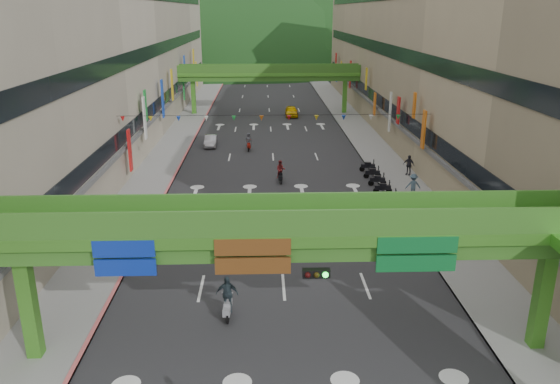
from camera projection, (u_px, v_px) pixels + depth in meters
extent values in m
cube|color=#28282B|center=(271.00, 136.00, 65.85)|extent=(18.00, 140.00, 0.02)
cube|color=gray|center=(180.00, 136.00, 65.49)|extent=(4.00, 140.00, 0.15)
cube|color=gray|center=(362.00, 135.00, 66.17)|extent=(4.00, 140.00, 0.15)
cube|color=#CC5959|center=(196.00, 136.00, 65.54)|extent=(0.20, 140.00, 0.18)
cube|color=gray|center=(346.00, 135.00, 66.11)|extent=(0.20, 140.00, 0.18)
cube|color=#9E937F|center=(105.00, 56.00, 62.26)|extent=(12.00, 95.00, 19.00)
cube|color=black|center=(161.00, 102.00, 64.13)|extent=(0.08, 90.25, 1.40)
cube|color=black|center=(158.00, 49.00, 62.23)|extent=(0.08, 90.25, 1.40)
cube|color=gray|center=(434.00, 55.00, 63.45)|extent=(12.00, 95.00, 19.00)
cube|color=black|center=(380.00, 101.00, 64.93)|extent=(0.08, 90.25, 1.40)
cube|color=black|center=(383.00, 49.00, 63.04)|extent=(0.08, 90.25, 1.40)
cube|color=#4C9E2D|center=(290.00, 232.00, 22.31)|extent=(28.00, 2.20, 0.50)
cube|color=#387223|center=(290.00, 246.00, 22.50)|extent=(28.00, 1.76, 0.70)
cube|color=#4C9E2D|center=(29.00, 309.00, 23.03)|extent=(0.60, 0.60, 4.80)
cube|color=#4C9E2D|center=(541.00, 300.00, 23.71)|extent=(0.60, 0.60, 4.80)
cube|color=#387223|center=(291.00, 224.00, 21.07)|extent=(28.00, 0.12, 1.10)
cube|color=#387223|center=(288.00, 205.00, 23.05)|extent=(28.00, 0.12, 1.10)
cube|color=navy|center=(125.00, 259.00, 21.27)|extent=(2.40, 0.12, 1.50)
cube|color=#593314|center=(253.00, 257.00, 21.43)|extent=(3.00, 0.12, 1.50)
cube|color=#0C5926|center=(417.00, 255.00, 21.63)|extent=(3.20, 0.12, 1.50)
cube|color=black|center=(316.00, 273.00, 21.57)|extent=(1.10, 0.28, 0.35)
cube|color=#4C9E2D|center=(269.00, 74.00, 78.26)|extent=(28.00, 2.20, 0.50)
cube|color=#387223|center=(269.00, 78.00, 78.45)|extent=(28.00, 1.76, 0.70)
cube|color=#4C9E2D|center=(194.00, 98.00, 78.98)|extent=(0.60, 0.60, 4.80)
cube|color=#4C9E2D|center=(345.00, 97.00, 79.66)|extent=(0.60, 0.60, 4.80)
cube|color=#387223|center=(269.00, 69.00, 77.03)|extent=(28.00, 0.12, 1.10)
cube|color=#387223|center=(269.00, 68.00, 79.00)|extent=(28.00, 0.12, 1.10)
ellipsoid|color=#1C4419|center=(217.00, 59.00, 169.70)|extent=(168.00, 140.00, 112.00)
ellipsoid|color=#1C4419|center=(336.00, 54.00, 189.92)|extent=(208.00, 176.00, 128.00)
cylinder|color=black|center=(275.00, 115.00, 44.93)|extent=(26.00, 0.03, 0.03)
cone|color=red|center=(123.00, 119.00, 44.62)|extent=(0.36, 0.36, 0.40)
cone|color=gold|center=(151.00, 119.00, 44.69)|extent=(0.36, 0.36, 0.40)
cone|color=#193FB2|center=(179.00, 119.00, 44.76)|extent=(0.36, 0.36, 0.40)
cone|color=silver|center=(206.00, 118.00, 44.83)|extent=(0.36, 0.36, 0.40)
cone|color=#198C33|center=(234.00, 118.00, 44.90)|extent=(0.36, 0.36, 0.40)
cone|color=orange|center=(261.00, 118.00, 44.97)|extent=(0.36, 0.36, 0.40)
cone|color=red|center=(289.00, 118.00, 45.04)|extent=(0.36, 0.36, 0.40)
cone|color=gold|center=(316.00, 118.00, 45.12)|extent=(0.36, 0.36, 0.40)
cone|color=#193FB2|center=(344.00, 118.00, 45.19)|extent=(0.36, 0.36, 0.40)
cone|color=silver|center=(371.00, 117.00, 45.26)|extent=(0.36, 0.36, 0.40)
cone|color=#198C33|center=(398.00, 117.00, 45.33)|extent=(0.36, 0.36, 0.40)
cone|color=orange|center=(425.00, 117.00, 45.40)|extent=(0.36, 0.36, 0.40)
cube|color=black|center=(281.00, 176.00, 47.88)|extent=(0.43, 1.32, 0.35)
cube|color=black|center=(281.00, 174.00, 47.80)|extent=(0.33, 0.57, 0.18)
cube|color=black|center=(280.00, 169.00, 48.24)|extent=(0.55, 0.09, 0.06)
cylinder|color=black|center=(280.00, 178.00, 48.49)|extent=(0.13, 0.50, 0.50)
cylinder|color=black|center=(281.00, 181.00, 47.45)|extent=(0.13, 0.50, 0.50)
imported|color=maroon|center=(281.00, 170.00, 47.68)|extent=(0.83, 0.67, 1.64)
cube|color=gray|center=(228.00, 307.00, 26.72)|extent=(0.42, 1.32, 0.35)
cube|color=gray|center=(227.00, 303.00, 26.64)|extent=(0.33, 0.57, 0.18)
cube|color=gray|center=(227.00, 293.00, 27.09)|extent=(0.55, 0.09, 0.06)
cylinder|color=black|center=(228.00, 307.00, 27.34)|extent=(0.13, 0.50, 0.50)
cylinder|color=black|center=(228.00, 319.00, 26.30)|extent=(0.13, 0.50, 0.50)
imported|color=#28353C|center=(227.00, 294.00, 26.49)|extent=(1.12, 0.52, 1.88)
cube|color=maroon|center=(249.00, 145.00, 58.86)|extent=(0.44, 1.32, 0.35)
cube|color=maroon|center=(249.00, 143.00, 58.78)|extent=(0.34, 0.57, 0.18)
cube|color=maroon|center=(249.00, 140.00, 59.22)|extent=(0.55, 0.10, 0.06)
cylinder|color=black|center=(249.00, 147.00, 59.47)|extent=(0.13, 0.51, 0.50)
cylinder|color=black|center=(248.00, 149.00, 58.43)|extent=(0.13, 0.51, 0.50)
imported|color=#474850|center=(249.00, 140.00, 58.67)|extent=(0.80, 0.55, 1.57)
cube|color=black|center=(389.00, 196.00, 42.82)|extent=(1.33, 0.47, 0.35)
cube|color=black|center=(389.00, 193.00, 42.74)|extent=(0.57, 0.35, 0.18)
cube|color=black|center=(396.00, 190.00, 42.72)|extent=(0.11, 0.55, 0.06)
cylinder|color=black|center=(395.00, 199.00, 42.97)|extent=(0.51, 0.14, 0.50)
cylinder|color=black|center=(382.00, 200.00, 42.85)|extent=(0.51, 0.14, 0.50)
cube|color=black|center=(383.00, 187.00, 44.90)|extent=(1.33, 0.47, 0.35)
cube|color=black|center=(383.00, 184.00, 44.82)|extent=(0.57, 0.35, 0.18)
cube|color=black|center=(390.00, 181.00, 44.81)|extent=(0.11, 0.55, 0.06)
cylinder|color=black|center=(389.00, 191.00, 45.06)|extent=(0.51, 0.14, 0.50)
cylinder|color=black|center=(376.00, 191.00, 44.93)|extent=(0.51, 0.14, 0.50)
cube|color=black|center=(377.00, 180.00, 46.99)|extent=(1.33, 0.47, 0.35)
cube|color=black|center=(378.00, 177.00, 46.91)|extent=(0.57, 0.35, 0.18)
cube|color=black|center=(384.00, 174.00, 46.89)|extent=(0.11, 0.55, 0.06)
cylinder|color=black|center=(383.00, 183.00, 47.15)|extent=(0.51, 0.14, 0.50)
cylinder|color=black|center=(371.00, 183.00, 47.02)|extent=(0.51, 0.14, 0.50)
cube|color=black|center=(372.00, 172.00, 49.07)|extent=(1.33, 0.47, 0.35)
cube|color=black|center=(373.00, 170.00, 49.00)|extent=(0.57, 0.35, 0.18)
cube|color=black|center=(379.00, 167.00, 48.98)|extent=(0.11, 0.55, 0.06)
cylinder|color=black|center=(378.00, 175.00, 49.23)|extent=(0.51, 0.14, 0.50)
cylinder|color=black|center=(366.00, 176.00, 49.10)|extent=(0.51, 0.14, 0.50)
cube|color=black|center=(368.00, 166.00, 51.16)|extent=(1.33, 0.47, 0.35)
cube|color=black|center=(368.00, 163.00, 51.08)|extent=(0.57, 0.35, 0.18)
cube|color=black|center=(374.00, 160.00, 51.07)|extent=(0.11, 0.55, 0.06)
cylinder|color=black|center=(373.00, 169.00, 51.32)|extent=(0.51, 0.14, 0.50)
cylinder|color=black|center=(362.00, 169.00, 51.19)|extent=(0.51, 0.14, 0.50)
imported|color=#A7A5AC|center=(211.00, 141.00, 60.65)|extent=(1.35, 3.73, 1.22)
imported|color=#F0B803|center=(291.00, 111.00, 77.81)|extent=(1.75, 4.31, 1.47)
imported|color=#9A2F14|center=(416.00, 210.00, 38.85)|extent=(1.01, 0.87, 1.79)
imported|color=#23222A|center=(409.00, 167.00, 49.57)|extent=(1.11, 1.02, 1.83)
imported|color=#3E5464|center=(413.00, 187.00, 43.81)|extent=(0.89, 0.60, 1.86)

